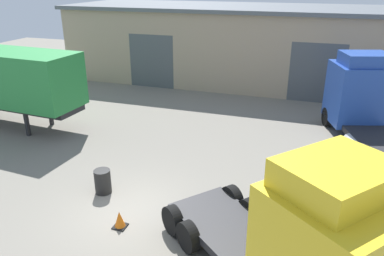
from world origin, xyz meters
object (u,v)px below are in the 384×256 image
(tractor_unit_yellow, at_px, (316,250))
(oil_drum, at_px, (103,181))
(traffic_cone, at_px, (120,220))
(tractor_unit_blue, at_px, (362,98))

(tractor_unit_yellow, height_order, oil_drum, tractor_unit_yellow)
(oil_drum, distance_m, traffic_cone, 2.23)
(tractor_unit_yellow, bearing_deg, traffic_cone, -155.97)
(oil_drum, bearing_deg, traffic_cone, -46.31)
(tractor_unit_blue, relative_size, traffic_cone, 12.68)
(tractor_unit_blue, bearing_deg, oil_drum, 116.55)
(traffic_cone, bearing_deg, tractor_unit_yellow, -16.11)
(oil_drum, relative_size, traffic_cone, 1.60)
(tractor_unit_yellow, xyz_separation_m, traffic_cone, (-5.61, 1.62, -1.65))
(tractor_unit_yellow, xyz_separation_m, oil_drum, (-7.15, 3.23, -1.47))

